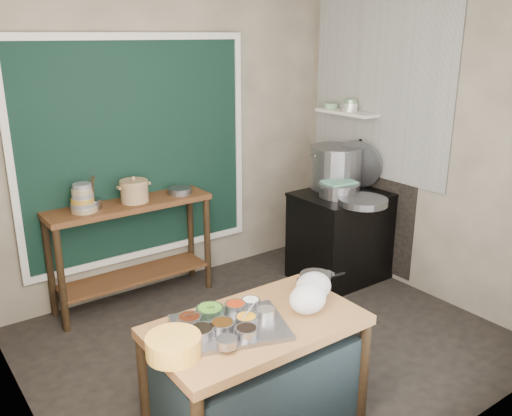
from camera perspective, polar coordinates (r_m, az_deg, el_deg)
floor at (r=4.47m, az=1.16°, el=-14.03°), size 3.50×3.00×0.02m
back_wall at (r=5.16m, az=-8.98°, el=7.06°), size 3.50×0.02×2.80m
left_wall at (r=3.21m, az=-24.63°, el=-1.07°), size 0.02×3.00×2.80m
right_wall at (r=5.14m, az=17.20°, el=6.44°), size 0.02×3.00×2.80m
curtain_panel at (r=4.99m, az=-12.32°, el=5.91°), size 2.10×0.02×1.90m
curtain_frame at (r=4.98m, az=-12.27°, el=5.89°), size 2.22×0.03×2.02m
tile_panel at (r=5.41m, az=12.77°, el=12.15°), size 0.02×1.70×1.70m
soot_patch at (r=5.70m, az=11.27°, el=0.70°), size 0.01×1.30×1.30m
wall_shelf at (r=5.56m, az=9.53°, el=9.89°), size 0.22×0.70×0.03m
prep_table at (r=3.43m, az=0.04°, el=-17.32°), size 1.25×0.73×0.75m
back_counter at (r=5.00m, az=-12.86°, el=-4.61°), size 1.45×0.40×0.95m
stove_block at (r=5.45m, az=9.05°, el=-3.02°), size 0.90×0.68×0.85m
stove_top at (r=5.31m, az=9.28°, el=1.41°), size 0.92×0.69×0.03m
condiment_tray at (r=3.15m, az=-2.80°, el=-12.43°), size 0.74×0.63×0.03m
condiment_bowls at (r=3.13m, az=-3.36°, el=-11.75°), size 0.55×0.45×0.06m
yellow_basin at (r=2.93m, az=-8.67°, el=-14.17°), size 0.38×0.38×0.11m
saucepan at (r=3.58m, az=6.27°, el=-7.76°), size 0.23×0.23×0.11m
plastic_bag_a at (r=3.30m, az=5.47°, el=-9.50°), size 0.28×0.26×0.18m
plastic_bag_b at (r=3.45m, az=6.06°, el=-8.20°), size 0.30×0.28×0.18m
bowl_stack at (r=4.66m, az=-17.74°, el=0.86°), size 0.21×0.21×0.24m
utensil_cup at (r=4.73m, az=-16.74°, el=0.42°), size 0.18×0.18×0.09m
ceramic_crock at (r=4.83m, az=-12.68°, el=1.65°), size 0.27×0.27×0.17m
wide_bowl at (r=5.01m, az=-8.03°, el=1.81°), size 0.22×0.22×0.06m
stock_pot at (r=5.42m, az=8.43°, el=4.25°), size 0.63×0.63×0.42m
pot_lid at (r=5.45m, az=10.64°, el=4.56°), size 0.29×0.51×0.49m
steamer at (r=5.18m, az=8.71°, el=1.92°), size 0.50×0.50×0.13m
green_cloth at (r=5.16m, az=8.75°, el=2.72°), size 0.30×0.25×0.02m
shallow_pan at (r=4.97m, az=11.19°, el=0.68°), size 0.58×0.58×0.06m
shelf_bowl_stack at (r=5.52m, az=9.88°, el=10.57°), size 0.15×0.15×0.12m
shelf_bowl_green at (r=5.72m, az=7.89°, el=10.60°), size 0.18×0.18×0.05m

